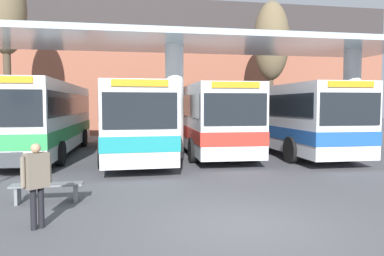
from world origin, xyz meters
TOP-DOWN VIEW (x-y plane):
  - ground_plane at (0.00, 0.00)m, footprint 100.00×100.00m
  - townhouse_backdrop at (0.00, 22.61)m, footprint 40.00×0.58m
  - station_canopy at (0.00, 9.55)m, footprint 22.35×5.42m
  - transit_bus_left_bay at (-5.80, 11.69)m, footprint 3.05×11.59m
  - transit_bus_center_bay at (-1.86, 11.03)m, footprint 3.01×12.43m
  - transit_bus_right_bay at (1.90, 11.08)m, footprint 3.05×10.50m
  - transit_bus_far_right_bay at (5.74, 10.39)m, footprint 2.92×10.77m
  - waiting_bench_mid_platform at (-4.09, 2.52)m, footprint 1.68×0.44m
  - pedestrian_waiting at (-3.89, 0.54)m, footprint 0.52×0.46m
  - poplar_tree_behind_left at (-8.78, 16.32)m, footprint 2.30×2.30m
  - poplar_tree_behind_right at (7.74, 17.41)m, footprint 2.42×2.42m

SIDE VIEW (x-z plane):
  - ground_plane at x=0.00m, z-range 0.00..0.00m
  - waiting_bench_mid_platform at x=-4.09m, z-range 0.11..0.57m
  - pedestrian_waiting at x=-3.89m, z-range 0.18..1.83m
  - transit_bus_center_bay at x=-1.86m, z-range 0.19..3.38m
  - transit_bus_right_bay at x=1.90m, z-range 0.19..3.41m
  - transit_bus_far_right_bay at x=5.74m, z-range 0.20..3.43m
  - transit_bus_left_bay at x=-5.80m, z-range 0.18..3.51m
  - station_canopy at x=0.00m, z-range 1.84..7.08m
  - townhouse_backdrop at x=0.00m, z-range 0.85..11.44m
  - poplar_tree_behind_right at x=7.74m, z-range 1.93..11.29m
  - poplar_tree_behind_left at x=-8.78m, z-range 2.43..12.72m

